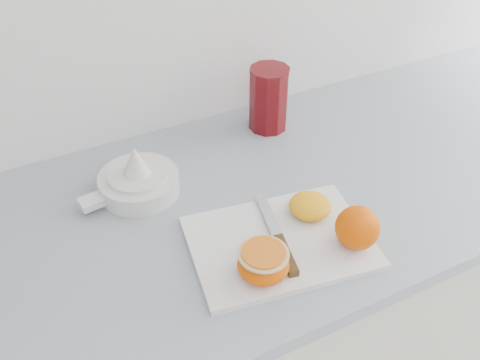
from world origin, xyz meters
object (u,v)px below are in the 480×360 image
Objects in this scene: citrus_juicer at (138,180)px; counter at (217,345)px; half_orange at (263,263)px; red_tumbler at (269,101)px; cutting_board at (280,242)px.

counter is at bearing -45.99° from citrus_juicer.
half_orange is at bearing -70.32° from citrus_juicer.
citrus_juicer reaches higher than half_orange.
citrus_juicer is 1.36× the size of red_tumbler.
red_tumbler is at bearing 59.70° from half_orange.
cutting_board reaches higher than counter.
red_tumbler is at bearing 63.95° from cutting_board.
red_tumbler is at bearing 14.80° from citrus_juicer.
counter is 27.09× the size of half_orange.
citrus_juicer is 0.35m from red_tumbler.
cutting_board is 0.09m from half_orange.
counter is at bearing -139.90° from red_tumbler.
cutting_board is at bearing -55.32° from citrus_juicer.
citrus_juicer is (-0.10, 0.11, 0.47)m from counter.
counter is at bearing 115.79° from cutting_board.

